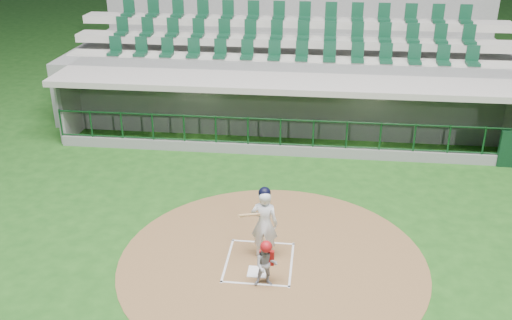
# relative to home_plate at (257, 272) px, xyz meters

# --- Properties ---
(ground) EXTENTS (120.00, 120.00, 0.00)m
(ground) POSITION_rel_home_plate_xyz_m (0.00, 0.70, -0.02)
(ground) COLOR #184513
(ground) RESTS_ON ground
(dirt_circle) EXTENTS (7.20, 7.20, 0.01)m
(dirt_circle) POSITION_rel_home_plate_xyz_m (0.30, 0.50, -0.02)
(dirt_circle) COLOR brown
(dirt_circle) RESTS_ON ground
(home_plate) EXTENTS (0.43, 0.43, 0.02)m
(home_plate) POSITION_rel_home_plate_xyz_m (0.00, 0.00, 0.00)
(home_plate) COLOR white
(home_plate) RESTS_ON dirt_circle
(batter_box_chalk) EXTENTS (1.55, 1.80, 0.01)m
(batter_box_chalk) POSITION_rel_home_plate_xyz_m (0.00, 0.40, -0.00)
(batter_box_chalk) COLOR silver
(batter_box_chalk) RESTS_ON ground
(dugout_structure) EXTENTS (16.40, 3.70, 3.00)m
(dugout_structure) POSITION_rel_home_plate_xyz_m (0.16, 8.53, 0.94)
(dugout_structure) COLOR gray
(dugout_structure) RESTS_ON ground
(seating_deck) EXTENTS (17.00, 6.72, 5.15)m
(seating_deck) POSITION_rel_home_plate_xyz_m (0.00, 11.61, 1.40)
(seating_deck) COLOR slate
(seating_deck) RESTS_ON ground
(batter) EXTENTS (0.87, 0.88, 1.82)m
(batter) POSITION_rel_home_plate_xyz_m (0.08, 0.68, 0.90)
(batter) COLOR white
(batter) RESTS_ON dirt_circle
(catcher) EXTENTS (0.55, 0.45, 1.12)m
(catcher) POSITION_rel_home_plate_xyz_m (0.24, -0.44, 0.55)
(catcher) COLOR #96969B
(catcher) RESTS_ON dirt_circle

